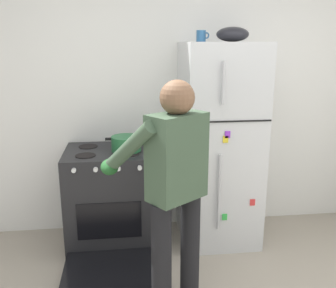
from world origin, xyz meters
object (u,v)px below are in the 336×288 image
object	(u,v)px
stove_range	(110,199)
coffee_mug	(201,36)
person_cook	(172,181)
mixing_bowl	(233,34)
refrigerator	(219,145)
red_pot	(126,144)

from	to	relation	value
stove_range	coffee_mug	size ratio (longest dim) A/B	10.81
person_cook	mixing_bowl	world-z (taller)	mixing_bowl
refrigerator	person_cook	xyz separation A→B (m)	(-0.57, -1.01, 0.05)
refrigerator	stove_range	size ratio (longest dim) A/B	1.50
person_cook	coffee_mug	size ratio (longest dim) A/B	14.28
red_pot	stove_range	bearing A→B (deg)	168.62
person_cook	mixing_bowl	size ratio (longest dim) A/B	5.84
stove_range	refrigerator	bearing A→B (deg)	1.00
refrigerator	stove_range	bearing A→B (deg)	-179.00
coffee_mug	mixing_bowl	bearing A→B (deg)	-10.99
refrigerator	red_pot	size ratio (longest dim) A/B	5.09
stove_range	person_cook	world-z (taller)	person_cook
stove_range	person_cook	xyz separation A→B (m)	(0.43, -0.99, 0.52)
stove_range	mixing_bowl	world-z (taller)	mixing_bowl
red_pot	mixing_bowl	size ratio (longest dim) A/B	1.30
person_cook	stove_range	bearing A→B (deg)	113.67
person_cook	red_pot	world-z (taller)	person_cook
red_pot	mixing_bowl	distance (m)	1.30
mixing_bowl	coffee_mug	bearing A→B (deg)	169.01
refrigerator	red_pot	xyz separation A→B (m)	(-0.84, -0.05, 0.06)
refrigerator	coffee_mug	xyz separation A→B (m)	(-0.18, 0.05, 0.95)
red_pot	coffee_mug	distance (m)	1.12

